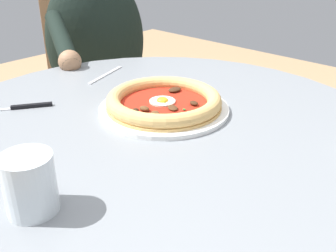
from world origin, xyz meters
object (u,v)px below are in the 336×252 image
(dining_table, at_px, (158,178))
(cafe_chair_diner, at_px, (94,78))
(water_glass, at_px, (30,187))
(fork_utensil, at_px, (106,75))
(diner_person, at_px, (100,92))
(steak_knife, at_px, (18,107))
(pizza_on_plate, at_px, (164,103))

(dining_table, height_order, cafe_chair_diner, cafe_chair_diner)
(water_glass, bearing_deg, dining_table, 101.35)
(fork_utensil, height_order, diner_person, diner_person)
(diner_person, distance_m, cafe_chair_diner, 0.15)
(dining_table, bearing_deg, fork_utensil, 158.59)
(steak_knife, bearing_deg, pizza_on_plate, 40.77)
(fork_utensil, bearing_deg, dining_table, -21.41)
(dining_table, relative_size, fork_utensil, 6.35)
(dining_table, xyz_separation_m, steak_knife, (-0.30, -0.16, 0.14))
(steak_knife, bearing_deg, dining_table, 28.29)
(fork_utensil, bearing_deg, diner_person, 146.15)
(water_glass, bearing_deg, cafe_chair_diner, 138.86)
(steak_knife, height_order, diner_person, diner_person)
(pizza_on_plate, bearing_deg, cafe_chair_diner, 154.28)
(steak_knife, relative_size, fork_utensil, 1.19)
(water_glass, bearing_deg, steak_knife, 155.04)
(fork_utensil, bearing_deg, pizza_on_plate, -13.06)
(fork_utensil, height_order, cafe_chair_diner, cafe_chair_diner)
(dining_table, bearing_deg, pizza_on_plate, 122.07)
(dining_table, xyz_separation_m, water_glass, (0.07, -0.33, 0.18))
(water_glass, height_order, steak_knife, water_glass)
(steak_knife, distance_m, fork_utensil, 0.29)
(water_glass, relative_size, steak_knife, 0.47)
(pizza_on_plate, xyz_separation_m, fork_utensil, (-0.30, 0.07, -0.02))
(pizza_on_plate, relative_size, cafe_chair_diner, 0.34)
(dining_table, relative_size, pizza_on_plate, 3.44)
(pizza_on_plate, xyz_separation_m, steak_knife, (-0.26, -0.22, -0.02))
(water_glass, xyz_separation_m, steak_knife, (-0.36, 0.17, -0.04))
(pizza_on_plate, bearing_deg, dining_table, -57.93)
(dining_table, height_order, water_glass, water_glass)
(dining_table, xyz_separation_m, cafe_chair_diner, (-0.81, 0.43, -0.06))
(diner_person, bearing_deg, cafe_chair_diner, 151.14)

